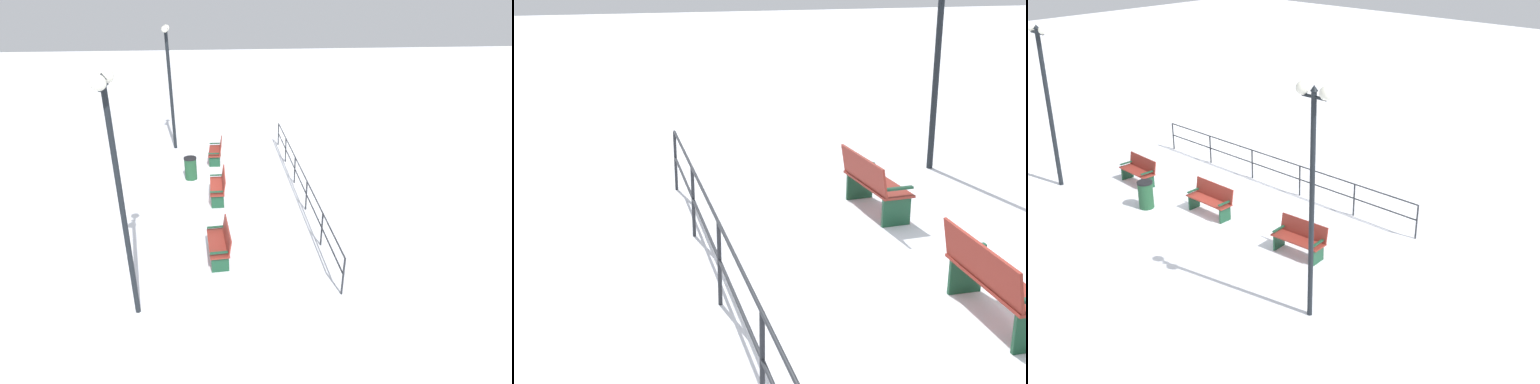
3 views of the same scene
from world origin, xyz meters
TOP-DOWN VIEW (x-y plane):
  - ground_plane at (0.00, 0.00)m, footprint 80.00×80.00m
  - bench_nearest at (-0.15, -3.58)m, footprint 0.60×1.47m
  - bench_second at (-0.21, -0.00)m, footprint 0.54×1.59m
  - bench_third at (-0.19, 3.58)m, footprint 0.67×1.53m
  - lamppost_near at (1.73, -5.42)m, footprint 0.26×0.98m
  - lamppost_middle at (1.73, 5.56)m, footprint 0.28×0.88m
  - waterfront_railing at (-3.03, 0.00)m, footprint 0.05×10.84m
  - trash_bin at (0.86, -1.81)m, footprint 0.48×0.48m

SIDE VIEW (x-z plane):
  - ground_plane at x=0.00m, z-range 0.00..0.00m
  - trash_bin at x=0.86m, z-range 0.00..0.88m
  - bench_nearest at x=-0.15m, z-range 0.02..0.91m
  - bench_third at x=-0.19m, z-range 0.01..0.94m
  - bench_second at x=-0.21m, z-range 0.02..0.98m
  - waterfront_railing at x=-3.03m, z-range 0.18..1.23m
  - lamppost_near at x=1.73m, z-range 0.68..5.96m
  - lamppost_middle at x=1.73m, z-range 1.02..6.35m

